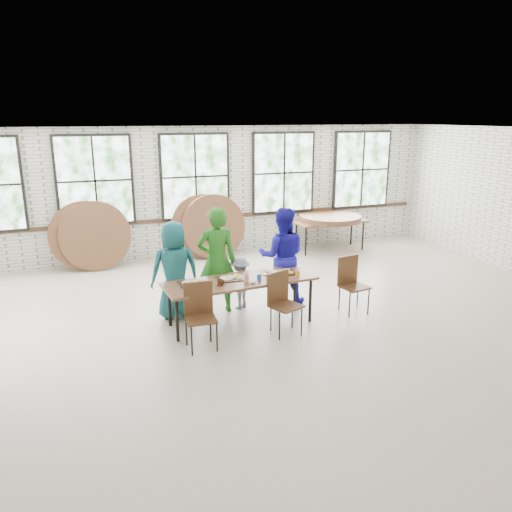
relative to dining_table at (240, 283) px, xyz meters
The scene contains 13 objects.
room 4.37m from the dining_table, 85.59° to the left, with size 12.00×12.00×12.00m.
dining_table is the anchor object (origin of this frame).
chair_near_left 0.98m from the dining_table, 145.13° to the right, with size 0.45×0.44×0.95m.
chair_near_right 0.73m from the dining_table, 46.95° to the right, with size 0.54×0.53×0.95m.
chair_spare 1.94m from the dining_table, ahead, with size 0.48×0.47×0.95m.
adult_teal 1.12m from the dining_table, 144.35° to the left, with size 0.79×0.51×1.61m, color #1C6C6D.
adult_green 0.71m from the dining_table, 106.72° to the left, with size 0.65×0.43×1.80m, color #226A1C.
toddler 0.72m from the dining_table, 72.20° to the left, with size 0.59×0.34×0.91m, color #141D40.
adult_blue 1.19m from the dining_table, 33.39° to the left, with size 0.83×0.65×1.71m, color #1A1598.
storage_table 5.02m from the dining_table, 45.50° to the left, with size 1.83×0.82×0.74m.
tabletop_clutter 0.14m from the dining_table, 20.37° to the right, with size 1.93×0.59×0.11m.
round_tops_stacked 5.02m from the dining_table, 45.50° to the left, with size 1.50×1.50×0.13m.
round_tops_leaning 3.99m from the dining_table, 101.18° to the left, with size 4.33×0.46×1.49m.
Camera 1 is at (-2.66, -6.82, 3.22)m, focal length 35.00 mm.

